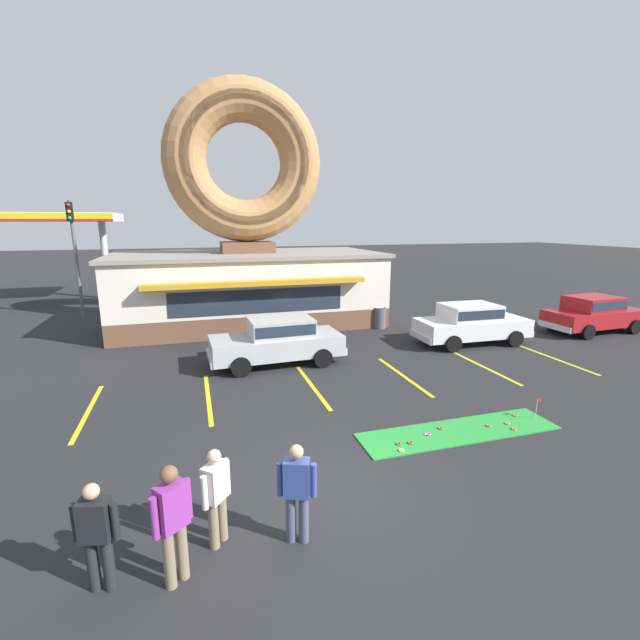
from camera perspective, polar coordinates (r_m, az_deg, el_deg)
ground_plane at (r=8.34m, az=1.68°, el=-21.81°), size 160.00×160.00×0.00m
donut_shop_building at (r=20.63m, az=-9.67°, el=9.91°), size 12.30×6.75×10.96m
putting_mat at (r=10.74m, az=18.03°, el=-13.93°), size 4.80×1.15×0.03m
mini_donut_near_left at (r=9.59m, az=10.79°, el=-16.68°), size 0.13×0.13×0.04m
mini_donut_near_right at (r=11.45m, az=23.71°, el=-12.49°), size 0.13×0.13×0.04m
mini_donut_mid_left at (r=11.16m, az=21.60°, el=-12.97°), size 0.13×0.13×0.04m
mini_donut_mid_centre at (r=11.96m, az=24.56°, el=-11.48°), size 0.13×0.13×0.04m
mini_donut_mid_right at (r=9.92m, az=11.97°, el=-15.70°), size 0.13×0.13×0.04m
mini_donut_far_left at (r=11.23m, az=24.45°, el=-13.07°), size 0.13×0.13×0.04m
mini_donut_far_centre at (r=10.69m, az=15.76°, el=-13.71°), size 0.13×0.13×0.04m
mini_donut_far_right at (r=9.83m, az=10.45°, el=-15.91°), size 0.13×0.13×0.04m
mini_donut_extra at (r=10.35m, az=14.24°, el=-14.53°), size 0.13×0.13×0.04m
golf_ball at (r=10.32m, az=13.86°, el=-14.57°), size 0.04×0.04×0.04m
putting_flag_pin at (r=11.87m, az=27.08°, el=-9.88°), size 0.13×0.01×0.55m
car_white at (r=18.04m, az=19.49°, el=-0.27°), size 4.61×2.08×1.60m
car_silver at (r=14.63m, az=-5.64°, el=-2.53°), size 4.62×2.12×1.60m
car_red at (r=22.33m, az=32.66°, el=0.83°), size 4.63×2.13×1.60m
pedestrian_blue_sweater_man at (r=6.97m, az=-13.67°, el=-21.50°), size 0.43×0.47×1.55m
pedestrian_hooded_kid at (r=6.77m, az=-27.64°, el=-23.83°), size 0.58×0.33×1.55m
pedestrian_leather_jacket_man at (r=6.44m, az=-19.04°, el=-23.82°), size 0.50×0.42×1.74m
pedestrian_clipboard_woman at (r=6.83m, az=-3.10°, el=-21.61°), size 0.56×0.36×1.60m
trash_bin at (r=19.75m, az=7.95°, el=0.34°), size 0.57×0.57×0.97m
traffic_light_pole at (r=24.45m, az=-29.94°, el=8.76°), size 0.28×0.47×5.80m
gas_station_canopy at (r=30.89m, az=-33.65°, el=10.99°), size 9.00×4.46×5.30m
parking_stripe_left at (r=12.74m, az=-28.51°, el=-10.62°), size 0.12×3.60×0.01m
parking_stripe_mid_left at (r=12.44m, az=-14.68°, el=-9.98°), size 0.12×3.60×0.01m
parking_stripe_centre at (r=12.85m, az=-1.05°, el=-8.79°), size 0.12×3.60×0.01m
parking_stripe_mid_right at (r=13.91m, az=11.03°, el=-7.31°), size 0.12×3.60×0.01m
parking_stripe_right at (r=15.48m, az=20.97°, el=-5.84°), size 0.12×3.60×0.01m
parking_stripe_far_right at (r=17.44m, az=28.83°, el=-4.55°), size 0.12×3.60×0.01m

